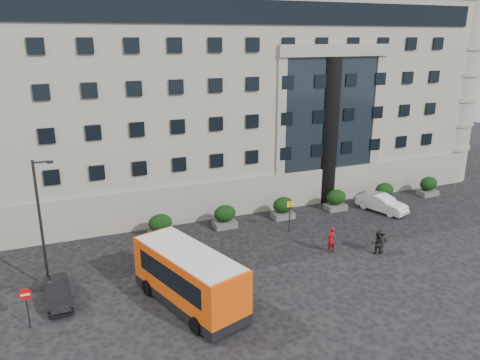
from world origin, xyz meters
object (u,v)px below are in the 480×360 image
object	(u,v)px
hedge_b	(225,216)
hedge_c	(283,208)
pedestrian_b	(377,243)
pedestrian_c	(381,241)
bus_stop_sign	(290,211)
street_lamp	(41,221)
no_entry_sign	(26,300)
hedge_e	(384,193)
minibus	(189,276)
parked_car_b	(58,293)
hedge_f	(428,186)
pedestrian_a	(331,239)
hedge_a	(160,226)
hedge_d	(336,200)
white_taxi	(382,203)

from	to	relation	value
hedge_b	hedge_c	xyz separation A→B (m)	(5.20, 0.00, 0.00)
hedge_c	pedestrian_b	world-z (taller)	hedge_c
pedestrian_c	bus_stop_sign	bearing A→B (deg)	-67.48
street_lamp	no_entry_sign	world-z (taller)	street_lamp
hedge_b	street_lamp	size ratio (longest dim) A/B	0.23
hedge_e	minibus	distance (m)	23.55
hedge_c	parked_car_b	bearing A→B (deg)	-159.23
hedge_c	bus_stop_sign	size ratio (longest dim) A/B	0.73
pedestrian_b	hedge_e	bearing A→B (deg)	-109.58
no_entry_sign	parked_car_b	size ratio (longest dim) A/B	0.61
hedge_e	street_lamp	size ratio (longest dim) A/B	0.23
hedge_e	hedge_f	world-z (taller)	same
hedge_b	hedge_c	world-z (taller)	same
hedge_e	pedestrian_b	bearing A→B (deg)	-131.28
hedge_b	pedestrian_c	bearing A→B (deg)	-44.63
hedge_c	pedestrian_c	distance (m)	9.08
hedge_b	no_entry_sign	xyz separation A→B (m)	(-14.20, -8.84, 0.72)
hedge_c	hedge_f	size ratio (longest dim) A/B	1.00
parked_car_b	pedestrian_a	world-z (taller)	pedestrian_a
minibus	hedge_a	bearing A→B (deg)	68.62
hedge_c	parked_car_b	size ratio (longest dim) A/B	0.48
hedge_d	hedge_e	bearing A→B (deg)	0.00
hedge_e	parked_car_b	size ratio (longest dim) A/B	0.48
hedge_c	white_taxi	distance (m)	8.89
hedge_a	pedestrian_b	size ratio (longest dim) A/B	1.15
bus_stop_sign	no_entry_sign	world-z (taller)	bus_stop_sign
hedge_d	street_lamp	distance (m)	24.27
hedge_e	no_entry_sign	world-z (taller)	no_entry_sign
bus_stop_sign	parked_car_b	world-z (taller)	bus_stop_sign
bus_stop_sign	hedge_d	bearing A→B (deg)	24.66
parked_car_b	white_taxi	world-z (taller)	white_taxi
hedge_c	hedge_b	bearing A→B (deg)	180.00
hedge_a	hedge_c	world-z (taller)	same
hedge_f	bus_stop_sign	size ratio (longest dim) A/B	0.73
white_taxi	hedge_b	bearing A→B (deg)	153.48
street_lamp	pedestrian_b	distance (m)	21.91
hedge_f	minibus	size ratio (longest dim) A/B	0.22
hedge_f	parked_car_b	size ratio (longest dim) A/B	0.48
hedge_b	hedge_f	xyz separation A→B (m)	(20.80, 0.00, 0.00)
hedge_d	white_taxi	bearing A→B (deg)	-27.58
minibus	parked_car_b	bearing A→B (deg)	138.72
hedge_f	pedestrian_a	bearing A→B (deg)	-155.51
hedge_e	pedestrian_b	size ratio (longest dim) A/B	1.15
bus_stop_sign	pedestrian_a	size ratio (longest dim) A/B	1.34
pedestrian_c	no_entry_sign	bearing A→B (deg)	-13.48
hedge_c	white_taxi	world-z (taller)	hedge_c
parked_car_b	pedestrian_c	world-z (taller)	pedestrian_c
hedge_b	white_taxi	xyz separation A→B (m)	(13.90, -1.83, -0.19)
hedge_d	pedestrian_c	distance (m)	8.64
hedge_c	street_lamp	xyz separation A→B (m)	(-18.34, -4.80, 3.44)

